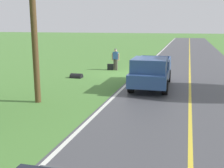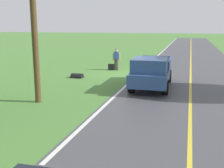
{
  "view_description": "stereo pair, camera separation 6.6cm",
  "coord_description": "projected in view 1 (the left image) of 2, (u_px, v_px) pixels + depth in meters",
  "views": [
    {
      "loc": [
        -4.4,
        20.06,
        3.6
      ],
      "look_at": [
        -1.41,
        9.06,
        1.16
      ],
      "focal_mm": 44.69,
      "sensor_mm": 36.0,
      "label": 1
    },
    {
      "loc": [
        -4.47,
        20.04,
        3.6
      ],
      "look_at": [
        -1.41,
        9.06,
        1.16
      ],
      "focal_mm": 44.69,
      "sensor_mm": 36.0,
      "label": 2
    }
  ],
  "objects": [
    {
      "name": "ground_plane",
      "position": [
        126.0,
        74.0,
        20.81
      ],
      "size": [
        200.0,
        200.0,
        0.0
      ],
      "primitive_type": "plane",
      "color": "#4C7F38"
    },
    {
      "name": "road_surface",
      "position": [
        190.0,
        77.0,
        19.62
      ],
      "size": [
        7.85,
        120.0,
        0.0
      ],
      "primitive_type": "cube",
      "color": "#47474C",
      "rests_on": "ground"
    },
    {
      "name": "lane_edge_line",
      "position": [
        137.0,
        74.0,
        20.58
      ],
      "size": [
        0.16,
        117.6,
        0.0
      ],
      "primitive_type": "cube",
      "color": "silver",
      "rests_on": "ground"
    },
    {
      "name": "lane_centre_line",
      "position": [
        190.0,
        77.0,
        19.62
      ],
      "size": [
        0.14,
        117.6,
        0.0
      ],
      "primitive_type": "cube",
      "color": "gold",
      "rests_on": "ground"
    },
    {
      "name": "hitchhiker_walking",
      "position": [
        116.0,
        58.0,
        22.35
      ],
      "size": [
        0.62,
        0.51,
        1.75
      ],
      "color": "#4C473D",
      "rests_on": "ground"
    },
    {
      "name": "suitcase_carried",
      "position": [
        110.0,
        67.0,
        22.54
      ],
      "size": [
        0.46,
        0.2,
        0.48
      ],
      "primitive_type": "cube",
      "rotation": [
        0.0,
        0.0,
        1.57
      ],
      "color": "black",
      "rests_on": "ground"
    },
    {
      "name": "pickup_truck_passing",
      "position": [
        151.0,
        71.0,
        16.02
      ],
      "size": [
        2.19,
        5.44,
        1.82
      ],
      "color": "#2D4C84",
      "rests_on": "ground"
    },
    {
      "name": "utility_pole_roadside",
      "position": [
        33.0,
        5.0,
        12.29
      ],
      "size": [
        0.28,
        0.28,
        8.93
      ],
      "primitive_type": "cylinder",
      "color": "brown",
      "rests_on": "ground"
    },
    {
      "name": "drainage_culvert",
      "position": [
        76.0,
        78.0,
        19.25
      ],
      "size": [
        0.8,
        0.6,
        0.6
      ],
      "primitive_type": "cylinder",
      "rotation": [
        0.0,
        1.57,
        0.0
      ],
      "color": "black",
      "rests_on": "ground"
    }
  ]
}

